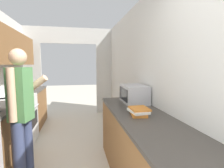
% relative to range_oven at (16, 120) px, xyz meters
% --- Properties ---
extents(wall_right, '(0.06, 6.98, 2.50)m').
position_rel_range_oven_xyz_m(wall_right, '(2.17, -1.10, 0.80)').
color(wall_right, silver).
rests_on(wall_right, ground_plane).
extents(wall_far_with_doorway, '(2.85, 0.06, 2.50)m').
position_rel_range_oven_xyz_m(wall_far_with_doorway, '(0.92, 1.82, 0.98)').
color(wall_far_with_doorway, silver).
rests_on(wall_far_with_doorway, ground_plane).
extents(counter_left, '(0.62, 3.20, 0.88)m').
position_rel_range_oven_xyz_m(counter_left, '(-0.01, -0.03, -0.00)').
color(counter_left, brown).
rests_on(counter_left, ground_plane).
extents(counter_right, '(0.62, 2.25, 0.88)m').
position_rel_range_oven_xyz_m(counter_right, '(1.84, -1.59, -0.01)').
color(counter_right, brown).
rests_on(counter_right, ground_plane).
extents(range_oven, '(0.66, 0.72, 1.02)m').
position_rel_range_oven_xyz_m(range_oven, '(0.00, 0.00, 0.00)').
color(range_oven, white).
rests_on(range_oven, ground_plane).
extents(person, '(0.52, 0.44, 1.63)m').
position_rel_range_oven_xyz_m(person, '(0.47, -1.26, 0.43)').
color(person, '#384266').
rests_on(person, ground_plane).
extents(microwave, '(0.34, 0.50, 0.26)m').
position_rel_range_oven_xyz_m(microwave, '(1.96, -0.90, 0.57)').
color(microwave, '#B7B7BC').
rests_on(microwave, counter_right).
extents(book_stack, '(0.22, 0.28, 0.08)m').
position_rel_range_oven_xyz_m(book_stack, '(1.79, -1.55, 0.48)').
color(book_stack, '#C67028').
rests_on(book_stack, counter_right).
extents(knife, '(0.14, 0.28, 0.02)m').
position_rel_range_oven_xyz_m(knife, '(-0.01, 0.54, 0.44)').
color(knife, '#B7B7BC').
rests_on(knife, counter_left).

